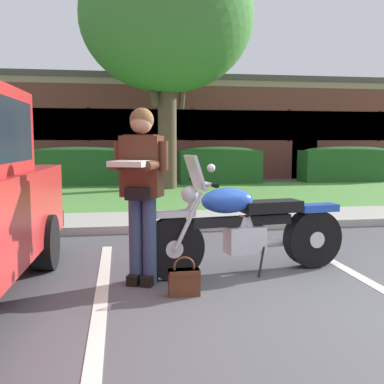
{
  "coord_description": "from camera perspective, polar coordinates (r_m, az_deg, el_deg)",
  "views": [
    {
      "loc": [
        -1.55,
        -3.61,
        1.38
      ],
      "look_at": [
        -0.8,
        1.16,
        0.85
      ],
      "focal_mm": 42.63,
      "sensor_mm": 36.0,
      "label": 1
    }
  ],
  "objects": [
    {
      "name": "curb_strip",
      "position": [
        7.23,
        3.56,
        -4.27
      ],
      "size": [
        60.0,
        0.2,
        0.12
      ],
      "primitive_type": "cube",
      "color": "#ADA89E",
      "rests_on": "ground"
    },
    {
      "name": "grass_lawn",
      "position": [
        11.76,
        -1.36,
        -0.34
      ],
      "size": [
        60.0,
        6.07,
        0.06
      ],
      "primitive_type": "cube",
      "color": "#518E3D",
      "rests_on": "ground"
    },
    {
      "name": "brick_building",
      "position": [
        21.05,
        -1.9,
        7.72
      ],
      "size": [
        21.72,
        9.1,
        3.83
      ],
      "color": "brown",
      "rests_on": "ground"
    },
    {
      "name": "concrete_walk",
      "position": [
        8.05,
        2.24,
        -3.32
      ],
      "size": [
        60.0,
        1.5,
        0.08
      ],
      "primitive_type": "cube",
      "color": "#ADA89E",
      "rests_on": "ground"
    },
    {
      "name": "shade_tree",
      "position": [
        13.49,
        -3.19,
        20.79
      ],
      "size": [
        4.81,
        4.81,
        6.84
      ],
      "color": "brown",
      "rests_on": "ground"
    },
    {
      "name": "ground_plane",
      "position": [
        4.17,
        13.81,
        -13.26
      ],
      "size": [
        140.0,
        140.0,
        0.0
      ],
      "primitive_type": "plane",
      "color": "#4C4C51"
    },
    {
      "name": "handbag",
      "position": [
        4.18,
        -0.99,
        -10.92
      ],
      "size": [
        0.28,
        0.13,
        0.36
      ],
      "color": "#562D19",
      "rests_on": "ground"
    },
    {
      "name": "motorcycle",
      "position": [
        4.87,
        7.67,
        -4.33
      ],
      "size": [
        2.24,
        0.82,
        1.26
      ],
      "color": "black",
      "rests_on": "ground"
    },
    {
      "name": "hedge_center_right",
      "position": [
        16.31,
        18.74,
        3.37
      ],
      "size": [
        3.15,
        0.9,
        1.24
      ],
      "color": "#235623",
      "rests_on": "ground"
    },
    {
      "name": "rider_person",
      "position": [
        4.38,
        -6.37,
        1.34
      ],
      "size": [
        0.57,
        0.66,
        1.7
      ],
      "color": "black",
      "rests_on": "ground"
    },
    {
      "name": "stall_stripe_1",
      "position": [
        4.72,
        22.75,
        -11.19
      ],
      "size": [
        0.13,
        4.4,
        0.01
      ],
      "primitive_type": "cube",
      "rotation": [
        0.0,
        0.0,
        -0.0
      ],
      "color": "silver",
      "rests_on": "ground"
    },
    {
      "name": "hedge_center_left",
      "position": [
        14.78,
        3.46,
        3.42
      ],
      "size": [
        2.64,
        0.9,
        1.24
      ],
      "color": "#235623",
      "rests_on": "ground"
    },
    {
      "name": "hedge_left",
      "position": [
        14.49,
        -13.8,
        3.19
      ],
      "size": [
        3.25,
        0.9,
        1.24
      ],
      "color": "#235623",
      "rests_on": "ground"
    },
    {
      "name": "stall_stripe_0",
      "position": [
        4.06,
        -11.4,
        -13.69
      ],
      "size": [
        0.13,
        4.4,
        0.01
      ],
      "primitive_type": "cube",
      "rotation": [
        0.0,
        0.0,
        -0.0
      ],
      "color": "silver",
      "rests_on": "ground"
    }
  ]
}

